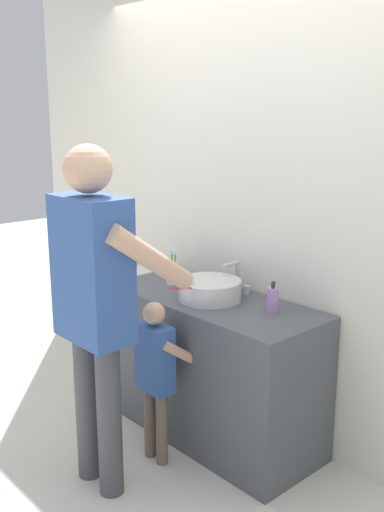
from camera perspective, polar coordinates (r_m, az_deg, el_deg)
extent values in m
plane|color=silver|center=(3.43, -1.95, -18.30)|extent=(14.00, 14.00, 0.00)
cube|color=silver|center=(3.37, 5.96, 5.66)|extent=(4.40, 0.08, 2.70)
cube|color=#4C5156|center=(3.42, 1.90, -10.67)|extent=(1.30, 0.54, 0.82)
cylinder|color=silver|center=(3.24, 1.71, -3.28)|extent=(0.35, 0.35, 0.11)
cylinder|color=#B1B1AD|center=(3.24, 1.71, -3.19)|extent=(0.28, 0.28, 0.09)
cylinder|color=#B7BABF|center=(3.38, 4.45, -1.96)|extent=(0.03, 0.03, 0.18)
cylinder|color=#B7BABF|center=(3.32, 3.76, -0.82)|extent=(0.02, 0.12, 0.02)
cylinder|color=#B7BABF|center=(3.44, 3.58, -2.76)|extent=(0.04, 0.04, 0.05)
cylinder|color=#B7BABF|center=(3.35, 5.29, -3.26)|extent=(0.04, 0.04, 0.05)
cylinder|color=silver|center=(3.53, -1.93, -1.97)|extent=(0.07, 0.07, 0.09)
cylinder|color=green|center=(3.52, -1.71, -1.11)|extent=(0.04, 0.02, 0.17)
cube|color=white|center=(3.49, -1.72, 0.39)|extent=(0.01, 0.02, 0.02)
cylinder|color=green|center=(3.53, -2.04, -1.08)|extent=(0.02, 0.03, 0.17)
cube|color=white|center=(3.50, -2.05, 0.42)|extent=(0.01, 0.02, 0.02)
cylinder|color=#B27FC6|center=(3.06, 7.80, -4.27)|extent=(0.06, 0.06, 0.13)
cylinder|color=#2D2D2D|center=(3.03, 7.85, -2.79)|extent=(0.02, 0.02, 0.03)
cylinder|color=#6B5B4C|center=(3.30, -4.09, -15.61)|extent=(0.06, 0.06, 0.41)
cylinder|color=#6B5B4C|center=(3.23, -2.92, -16.29)|extent=(0.06, 0.06, 0.41)
cube|color=#33569E|center=(3.10, -3.62, -9.82)|extent=(0.20, 0.12, 0.35)
sphere|color=#D8A884|center=(3.01, -3.69, -5.54)|extent=(0.12, 0.12, 0.12)
cylinder|color=#D8A884|center=(3.22, -3.58, -8.27)|extent=(0.05, 0.25, 0.19)
cylinder|color=#D8A884|center=(3.06, -0.92, -9.46)|extent=(0.05, 0.25, 0.19)
cylinder|color=#47474C|center=(3.10, -10.08, -14.02)|extent=(0.12, 0.12, 0.78)
cylinder|color=#47474C|center=(2.95, -7.97, -15.42)|extent=(0.12, 0.12, 0.78)
cube|color=#33569E|center=(2.75, -9.63, -1.25)|extent=(0.39, 0.22, 0.68)
sphere|color=#D8A884|center=(2.67, -10.03, 8.29)|extent=(0.22, 0.22, 0.22)
cylinder|color=#D8A884|center=(3.01, -9.03, 1.22)|extent=(0.09, 0.47, 0.37)
cylinder|color=#D8A884|center=(2.67, -3.97, -0.26)|extent=(0.09, 0.47, 0.37)
cylinder|color=#E5387F|center=(2.83, -1.08, -3.17)|extent=(0.01, 0.14, 0.03)
cube|color=white|center=(2.87, 0.05, -2.64)|extent=(0.01, 0.02, 0.02)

